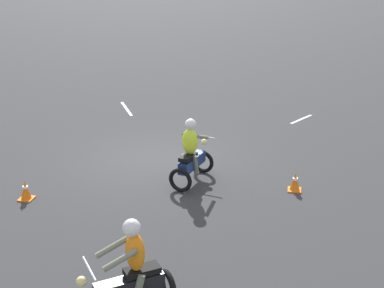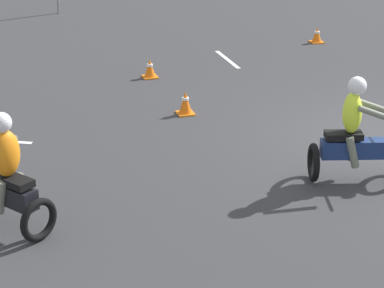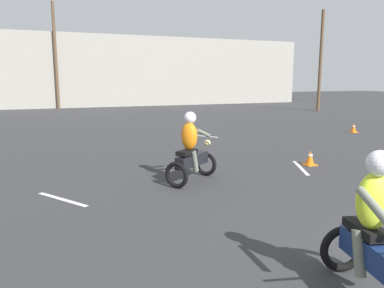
{
  "view_description": "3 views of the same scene",
  "coord_description": "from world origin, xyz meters",
  "px_view_note": "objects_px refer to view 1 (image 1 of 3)",
  "views": [
    {
      "loc": [
        -3.55,
        13.28,
        5.42
      ],
      "look_at": [
        -1.25,
        1.33,
        1.0
      ],
      "focal_mm": 50.0,
      "sensor_mm": 36.0,
      "label": 1
    },
    {
      "loc": [
        -10.6,
        6.68,
        4.91
      ],
      "look_at": [
        -1.25,
        3.95,
        0.9
      ],
      "focal_mm": 70.0,
      "sensor_mm": 36.0,
      "label": 2
    },
    {
      "loc": [
        -4.46,
        -1.39,
        2.38
      ],
      "look_at": [
        -1.26,
        6.56,
        0.9
      ],
      "focal_mm": 35.0,
      "sensor_mm": 36.0,
      "label": 3
    }
  ],
  "objects_px": {
    "motorcycle_rider_background": "(131,274)",
    "traffic_cone_far_center": "(295,182)",
    "motorcycle_rider_foreground": "(191,155)",
    "traffic_cone_far_left": "(26,191)"
  },
  "relations": [
    {
      "from": "traffic_cone_far_center",
      "to": "traffic_cone_far_left",
      "type": "relative_size",
      "value": 0.99
    },
    {
      "from": "motorcycle_rider_background",
      "to": "traffic_cone_far_center",
      "type": "xyz_separation_m",
      "value": [
        -2.47,
        -5.18,
        -0.51
      ]
    },
    {
      "from": "motorcycle_rider_foreground",
      "to": "traffic_cone_far_center",
      "type": "relative_size",
      "value": 3.68
    },
    {
      "from": "motorcycle_rider_background",
      "to": "traffic_cone_far_left",
      "type": "relative_size",
      "value": 3.64
    },
    {
      "from": "motorcycle_rider_foreground",
      "to": "traffic_cone_far_center",
      "type": "height_order",
      "value": "motorcycle_rider_foreground"
    },
    {
      "from": "motorcycle_rider_background",
      "to": "traffic_cone_far_center",
      "type": "distance_m",
      "value": 5.76
    },
    {
      "from": "motorcycle_rider_background",
      "to": "traffic_cone_far_center",
      "type": "relative_size",
      "value": 3.68
    },
    {
      "from": "motorcycle_rider_background",
      "to": "traffic_cone_far_center",
      "type": "height_order",
      "value": "motorcycle_rider_background"
    },
    {
      "from": "traffic_cone_far_center",
      "to": "traffic_cone_far_left",
      "type": "height_order",
      "value": "traffic_cone_far_left"
    },
    {
      "from": "motorcycle_rider_foreground",
      "to": "motorcycle_rider_background",
      "type": "xyz_separation_m",
      "value": [
        -0.06,
        5.18,
        0.0
      ]
    }
  ]
}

